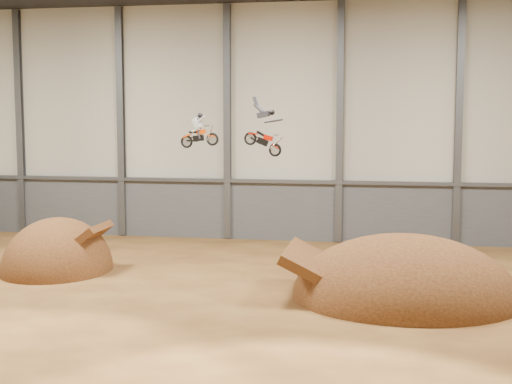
% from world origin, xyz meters
% --- Properties ---
extents(floor, '(40.00, 40.00, 0.00)m').
position_xyz_m(floor, '(0.00, 0.00, 0.00)').
color(floor, '#543316').
rests_on(floor, ground).
extents(back_wall, '(40.00, 0.10, 14.00)m').
position_xyz_m(back_wall, '(0.00, 15.00, 7.00)').
color(back_wall, beige).
rests_on(back_wall, ground).
extents(lower_band_back, '(39.80, 0.18, 3.50)m').
position_xyz_m(lower_band_back, '(0.00, 14.90, 1.75)').
color(lower_band_back, '#4D4F54').
rests_on(lower_band_back, ground).
extents(steel_rail, '(39.80, 0.35, 0.20)m').
position_xyz_m(steel_rail, '(0.00, 14.75, 3.55)').
color(steel_rail, '#47494F').
rests_on(steel_rail, lower_band_back).
extents(steel_column_0, '(0.40, 0.36, 13.90)m').
position_xyz_m(steel_column_0, '(-16.67, 14.80, 7.00)').
color(steel_column_0, '#47494F').
rests_on(steel_column_0, ground).
extents(steel_column_1, '(0.40, 0.36, 13.90)m').
position_xyz_m(steel_column_1, '(-10.00, 14.80, 7.00)').
color(steel_column_1, '#47494F').
rests_on(steel_column_1, ground).
extents(steel_column_2, '(0.40, 0.36, 13.90)m').
position_xyz_m(steel_column_2, '(-3.33, 14.80, 7.00)').
color(steel_column_2, '#47494F').
rests_on(steel_column_2, ground).
extents(steel_column_3, '(0.40, 0.36, 13.90)m').
position_xyz_m(steel_column_3, '(3.33, 14.80, 7.00)').
color(steel_column_3, '#47494F').
rests_on(steel_column_3, ground).
extents(steel_column_4, '(0.40, 0.36, 13.90)m').
position_xyz_m(steel_column_4, '(10.00, 14.80, 7.00)').
color(steel_column_4, '#47494F').
rests_on(steel_column_4, ground).
extents(takeoff_ramp, '(5.15, 5.94, 5.15)m').
position_xyz_m(takeoff_ramp, '(-9.50, 4.64, 0.00)').
color(takeoff_ramp, '#3E210F').
rests_on(takeoff_ramp, ground).
extents(landing_ramp, '(9.16, 8.10, 5.28)m').
position_xyz_m(landing_ramp, '(6.78, 2.18, 0.00)').
color(landing_ramp, '#3E210F').
rests_on(landing_ramp, ground).
extents(fmx_rider_a, '(2.07, 0.95, 1.84)m').
position_xyz_m(fmx_rider_a, '(-2.44, 4.86, 6.84)').
color(fmx_rider_a, '#EE4400').
extents(fmx_rider_b, '(3.07, 1.14, 2.82)m').
position_xyz_m(fmx_rider_b, '(0.54, 3.79, 6.95)').
color(fmx_rider_b, red).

